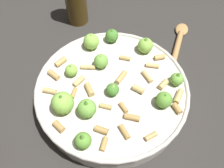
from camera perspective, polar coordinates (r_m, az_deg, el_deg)
The scene contains 3 objects.
ground_plane at distance 0.57m, azimuth -0.00°, elevation -3.62°, with size 2.40×2.40×0.00m, color #2D2B28.
cooking_pan at distance 0.54m, azimuth -0.11°, elevation -1.73°, with size 0.34×0.34×0.10m.
wooden_spoon at distance 0.68m, azimuth 15.15°, elevation 8.15°, with size 0.23×0.12×0.02m.
Camera 1 is at (0.29, -0.02, 0.49)m, focal length 38.47 mm.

